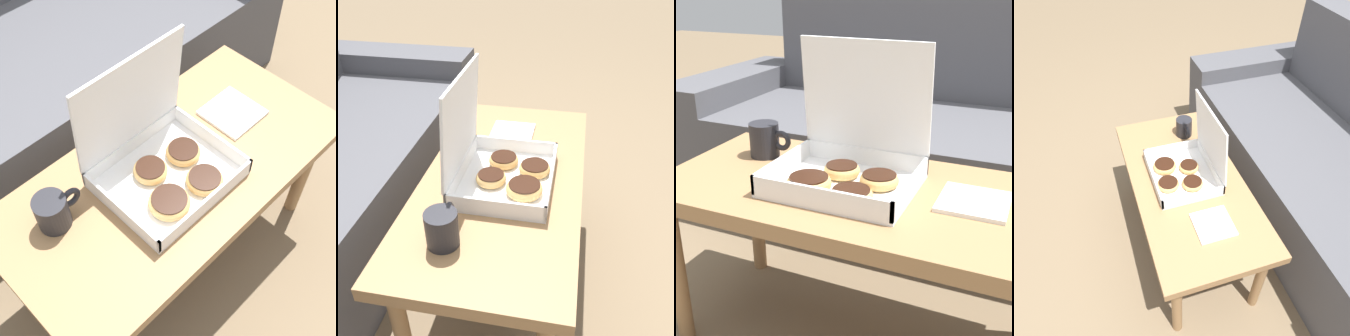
# 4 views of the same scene
# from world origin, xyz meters

# --- Properties ---
(ground_plane) EXTENTS (12.00, 12.00, 0.00)m
(ground_plane) POSITION_xyz_m (0.00, 0.00, 0.00)
(ground_plane) COLOR #756047
(coffee_table) EXTENTS (1.00, 0.50, 0.47)m
(coffee_table) POSITION_xyz_m (0.00, -0.02, 0.41)
(coffee_table) COLOR #997047
(coffee_table) RESTS_ON ground_plane
(pastry_box) EXTENTS (0.34, 0.29, 0.34)m
(pastry_box) POSITION_xyz_m (-0.03, -0.02, 0.53)
(pastry_box) COLOR white
(pastry_box) RESTS_ON coffee_table
(coffee_mug) EXTENTS (0.13, 0.08, 0.10)m
(coffee_mug) POSITION_xyz_m (-0.32, 0.07, 0.52)
(coffee_mug) COLOR #232328
(coffee_mug) RESTS_ON coffee_table
(napkin_stack) EXTENTS (0.15, 0.15, 0.01)m
(napkin_stack) POSITION_xyz_m (0.27, 0.00, 0.47)
(napkin_stack) COLOR white
(napkin_stack) RESTS_ON coffee_table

